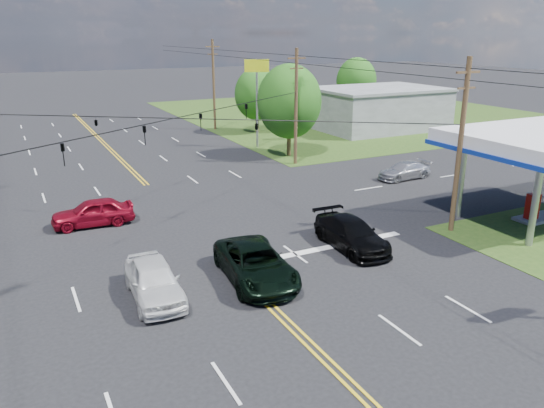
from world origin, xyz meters
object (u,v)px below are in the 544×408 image
retail_ne (378,110)px  pickup_dkgreen (256,264)px  pole_se (460,145)px  pole_right_far (214,84)px  tree_right_a (289,102)px  tree_right_b (257,94)px  pickup_white (154,280)px  tree_far_r (356,81)px  suv_black (351,234)px  pole_ne (296,106)px

retail_ne → pickup_dkgreen: bearing=-134.8°
pole_se → pickup_dkgreen: bearing=-176.6°
pole_right_far → pickup_dkgreen: 39.99m
retail_ne → tree_right_a: size_ratio=1.71×
tree_right_b → pole_right_far: bearing=131.2°
tree_right_a → tree_right_b: (2.50, 12.00, -0.65)m
pole_se → pickup_white: size_ratio=1.98×
retail_ne → pickup_white: retail_ne is taller
tree_far_r → suv_black: tree_far_r is taller
pickup_dkgreen → pole_se: bearing=9.6°
pole_right_far → pickup_dkgreen: size_ratio=1.74×
pole_se → tree_right_a: bearing=87.3°
pole_ne → tree_right_b: pole_ne is taller
pole_se → tree_right_b: pole_se is taller
tree_far_r → suv_black: 47.45m
retail_ne → pickup_white: 44.95m
pole_se → pole_ne: size_ratio=1.00×
pole_ne → tree_far_r: (21.00, 21.00, -0.37)m
pole_ne → retail_ne: bearing=32.9°
pole_se → pole_right_far: (0.00, 37.00, 0.25)m
tree_right_b → tree_right_a: bearing=-101.8°
tree_right_a → tree_right_b: 12.27m
pole_right_far → tree_right_a: 16.03m
tree_right_a → tree_right_b: tree_right_a is taller
pole_right_far → pickup_dkgreen: pole_right_far is taller
retail_ne → suv_black: size_ratio=2.67×
pole_ne → pickup_dkgreen: size_ratio=1.65×
retail_ne → pickup_dkgreen: size_ratio=2.43×
tree_right_a → suv_black: size_ratio=1.56×
pole_ne → pole_right_far: size_ratio=0.95×
pole_se → tree_far_r: (21.00, 39.00, -0.37)m
tree_right_a → pole_right_far: bearing=93.6°
retail_ne → tree_right_b: tree_right_b is taller
pole_se → pole_right_far: 37.00m
pole_ne → tree_right_a: pole_ne is taller
pole_ne → tree_right_b: size_ratio=1.34×
tree_right_b → pole_ne: bearing=-103.1°
tree_right_a → pickup_white: bearing=-130.1°
retail_ne → pole_ne: 20.43m
retail_ne → pole_se: 33.72m
tree_right_b → pickup_white: tree_right_b is taller
pole_ne → suv_black: 19.12m
suv_black → tree_right_a: bearing=72.4°
pickup_dkgreen → suv_black: size_ratio=1.10×
pole_right_far → tree_far_r: 21.10m
pickup_white → pole_se: bearing=4.2°
pole_right_far → tree_right_b: pole_right_far is taller
pole_right_far → pickup_white: pole_right_far is taller
pole_ne → pickup_white: size_ratio=1.98×
suv_black → pickup_white: (-10.53, -0.87, 0.06)m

